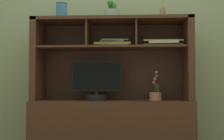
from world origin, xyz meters
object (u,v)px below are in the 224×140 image
tv_monitor (96,84)px  potted_succulent (112,12)px  magazine_stack_centre (163,44)px  magazine_stack_left (113,43)px  ceramic_vase (62,11)px  media_console (112,118)px  potted_orchid (156,95)px  diffuser_bottle (163,13)px

tv_monitor → potted_succulent: potted_succulent is taller
magazine_stack_centre → potted_succulent: bearing=-178.9°
magazine_stack_left → ceramic_vase: (-0.50, -0.02, 0.32)m
media_console → potted_orchid: bearing=1.6°
media_console → magazine_stack_left: bearing=-38.0°
media_console → ceramic_vase: bearing=-176.6°
media_console → tv_monitor: (-0.15, -0.03, 0.33)m
tv_monitor → potted_succulent: bearing=9.8°
magazine_stack_left → ceramic_vase: size_ratio=2.18×
magazine_stack_centre → media_console: bearing=-179.2°
tv_monitor → potted_orchid: (0.57, 0.04, -0.11)m
magazine_stack_centre → diffuser_bottle: diffuser_bottle is taller
diffuser_bottle → ceramic_vase: size_ratio=1.69×
potted_orchid → potted_succulent: potted_succulent is taller
potted_succulent → diffuser_bottle: bearing=-0.8°
tv_monitor → potted_succulent: 0.71m
magazine_stack_left → magazine_stack_centre: 0.47m
magazine_stack_left → diffuser_bottle: diffuser_bottle is taller
potted_orchid → ceramic_vase: ceramic_vase is taller
diffuser_bottle → potted_succulent: 0.49m
magazine_stack_centre → diffuser_bottle: 0.30m
media_console → ceramic_vase: size_ratio=9.22×
potted_orchid → magazine_stack_centre: magazine_stack_centre is taller
magazine_stack_left → potted_succulent: size_ratio=1.71×
tv_monitor → potted_succulent: size_ratio=2.31×
potted_orchid → ceramic_vase: bearing=-177.4°
tv_monitor → potted_orchid: bearing=4.0°
tv_monitor → ceramic_vase: size_ratio=2.94×
ceramic_vase → tv_monitor: bearing=0.2°
ceramic_vase → potted_succulent: bearing=3.1°
tv_monitor → diffuser_bottle: diffuser_bottle is taller
media_console → magazine_stack_left: (0.01, -0.01, 0.72)m
potted_orchid → ceramic_vase: 1.22m
magazine_stack_centre → tv_monitor: bearing=-176.9°
tv_monitor → magazine_stack_left: bearing=5.7°
tv_monitor → media_console: bearing=10.5°
media_console → tv_monitor: 0.36m
media_console → magazine_stack_centre: bearing=0.8°
media_console → potted_orchid: (0.42, 0.01, 0.22)m
magazine_stack_left → magazine_stack_centre: magazine_stack_left is taller
magazine_stack_centre → potted_succulent: size_ratio=1.80×
media_console → tv_monitor: media_console is taller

